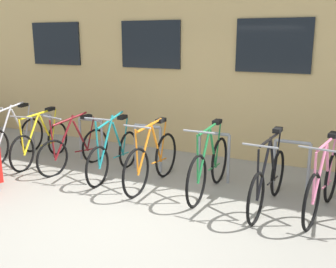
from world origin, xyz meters
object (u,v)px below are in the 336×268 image
object	(u,v)px
bicycle_green	(209,167)
bicycle_pink	(323,185)
bicycle_teal	(114,154)
bicycle_yellow	(41,142)
bicycle_silver	(14,138)
bicycle_orange	(152,160)
bicycle_maroon	(75,149)
bicycle_black	(268,180)

from	to	relation	value
bicycle_green	bicycle_pink	xyz separation A→B (m)	(1.58, -0.02, -0.01)
bicycle_teal	bicycle_yellow	bearing A→B (deg)	178.23
bicycle_silver	bicycle_orange	bearing A→B (deg)	-2.04
bicycle_green	bicycle_maroon	bearing A→B (deg)	179.69
bicycle_green	bicycle_orange	bearing A→B (deg)	-173.95
bicycle_green	bicycle_orange	size ratio (longest dim) A/B	1.02
bicycle_green	bicycle_teal	size ratio (longest dim) A/B	1.04
bicycle_yellow	bicycle_black	world-z (taller)	bicycle_black
bicycle_teal	bicycle_maroon	bearing A→B (deg)	179.24
bicycle_green	bicycle_teal	xyz separation A→B (m)	(-1.67, 0.00, -0.03)
bicycle_teal	bicycle_black	world-z (taller)	bicycle_teal
bicycle_teal	bicycle_yellow	world-z (taller)	bicycle_teal
bicycle_black	bicycle_teal	bearing A→B (deg)	176.87
bicycle_maroon	bicycle_black	size ratio (longest dim) A/B	0.91
bicycle_silver	bicycle_yellow	bearing A→B (deg)	3.71
bicycle_maroon	bicycle_yellow	size ratio (longest dim) A/B	0.92
bicycle_pink	bicycle_orange	world-z (taller)	bicycle_orange
bicycle_green	bicycle_silver	world-z (taller)	bicycle_silver
bicycle_teal	bicycle_maroon	world-z (taller)	bicycle_teal
bicycle_orange	bicycle_black	distance (m)	1.80
bicycle_green	bicycle_black	distance (m)	0.91
bicycle_pink	bicycle_green	bearing A→B (deg)	179.21
bicycle_green	bicycle_maroon	distance (m)	2.49
bicycle_orange	bicycle_yellow	bearing A→B (deg)	176.47
bicycle_green	bicycle_orange	distance (m)	0.91
bicycle_silver	bicycle_black	bearing A→B (deg)	-1.78
bicycle_pink	bicycle_black	world-z (taller)	bicycle_black
bicycle_teal	bicycle_black	distance (m)	2.57
bicycle_silver	bicycle_maroon	size ratio (longest dim) A/B	1.07
bicycle_orange	bicycle_maroon	xyz separation A→B (m)	(-1.59, 0.11, -0.04)
bicycle_teal	bicycle_yellow	xyz separation A→B (m)	(-1.64, 0.05, -0.01)
bicycle_pink	bicycle_teal	bearing A→B (deg)	179.57
bicycle_green	bicycle_black	world-z (taller)	bicycle_green
bicycle_green	bicycle_pink	size ratio (longest dim) A/B	1.01
bicycle_maroon	bicycle_teal	bearing A→B (deg)	-0.76
bicycle_teal	bicycle_silver	xyz separation A→B (m)	(-2.26, 0.01, 0.01)
bicycle_green	bicycle_yellow	size ratio (longest dim) A/B	1.02
bicycle_pink	bicycle_black	distance (m)	0.69
bicycle_pink	bicycle_yellow	distance (m)	4.89
bicycle_green	bicycle_black	bearing A→B (deg)	-8.76
bicycle_pink	bicycle_maroon	size ratio (longest dim) A/B	1.09
bicycle_silver	bicycle_yellow	size ratio (longest dim) A/B	0.99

